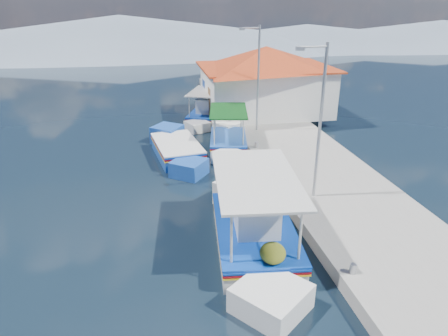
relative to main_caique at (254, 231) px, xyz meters
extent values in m
plane|color=black|center=(-1.51, 0.27, -0.56)|extent=(160.00, 160.00, 0.00)
cube|color=gray|center=(4.39, 6.27, -0.31)|extent=(5.00, 44.00, 0.50)
cylinder|color=#A5A8AD|center=(2.29, -2.73, 0.09)|extent=(0.20, 0.20, 0.30)
cylinder|color=#A5A8AD|center=(2.29, 2.27, 0.09)|extent=(0.20, 0.20, 0.30)
cylinder|color=#A5A8AD|center=(2.29, 8.27, 0.09)|extent=(0.20, 0.20, 0.30)
cylinder|color=#A5A8AD|center=(2.29, 14.27, 0.09)|extent=(0.20, 0.20, 0.30)
cube|color=silver|center=(0.01, -0.09, -0.31)|extent=(2.99, 5.14, 1.07)
cube|color=silver|center=(-0.34, 3.14, -0.18)|extent=(2.51, 2.51, 1.19)
cube|color=silver|center=(0.34, -3.22, -0.31)|extent=(2.45, 2.45, 1.02)
cube|color=#0C389D|center=(0.01, -0.09, 0.18)|extent=(3.08, 5.29, 0.07)
cube|color=maroon|center=(0.01, -0.09, 0.09)|extent=(3.08, 5.29, 0.06)
cube|color=yellow|center=(0.01, -0.09, 0.01)|extent=(3.08, 5.29, 0.05)
cube|color=#0C389D|center=(0.01, -0.09, 0.26)|extent=(3.10, 5.25, 0.06)
cube|color=brown|center=(0.01, -0.09, 0.23)|extent=(2.78, 5.02, 0.06)
cube|color=silver|center=(0.04, -0.43, 0.85)|extent=(1.51, 1.61, 1.24)
cube|color=silver|center=(0.04, -0.43, 1.49)|extent=(1.65, 1.73, 0.07)
cylinder|color=beige|center=(-1.20, 1.85, 1.13)|extent=(0.08, 0.08, 1.81)
cylinder|color=beige|center=(0.78, 2.06, 1.13)|extent=(0.08, 0.08, 1.81)
cylinder|color=beige|center=(-0.76, -2.24, 1.13)|extent=(0.08, 0.08, 1.81)
cylinder|color=beige|center=(1.21, -2.03, 1.13)|extent=(0.08, 0.08, 1.81)
cube|color=silver|center=(0.01, -0.09, 2.03)|extent=(3.12, 5.15, 0.08)
ellipsoid|color=#454F15|center=(-0.61, 1.43, 0.55)|extent=(0.86, 0.94, 0.64)
ellipsoid|color=#454F15|center=(0.12, 2.08, 0.50)|extent=(0.72, 0.79, 0.54)
ellipsoid|color=#454F15|center=(0.45, -2.09, 0.52)|extent=(0.77, 0.84, 0.58)
sphere|color=#F65607|center=(1.06, 0.71, 1.07)|extent=(0.45, 0.45, 0.45)
cube|color=silver|center=(1.06, 9.77, -0.36)|extent=(2.50, 3.80, 0.90)
cube|color=silver|center=(0.63, 12.09, -0.24)|extent=(1.89, 1.89, 0.99)
cube|color=silver|center=(1.48, 7.52, -0.36)|extent=(1.84, 1.84, 0.85)
cube|color=#0C389D|center=(1.06, 9.77, 0.06)|extent=(2.58, 3.92, 0.06)
cube|color=maroon|center=(1.06, 9.77, -0.02)|extent=(2.58, 3.92, 0.05)
cube|color=yellow|center=(1.06, 9.77, -0.08)|extent=(2.58, 3.92, 0.04)
cube|color=#1C4DAB|center=(1.06, 9.77, 0.13)|extent=(2.59, 3.88, 0.05)
cube|color=brown|center=(1.06, 9.77, 0.10)|extent=(2.34, 3.70, 0.05)
cylinder|color=beige|center=(0.05, 11.08, 0.85)|extent=(0.07, 0.07, 1.51)
cylinder|color=beige|center=(1.53, 11.36, 0.85)|extent=(0.07, 0.07, 1.51)
cylinder|color=beige|center=(0.59, 8.18, 0.85)|extent=(0.07, 0.07, 1.51)
cylinder|color=beige|center=(2.07, 8.46, 0.85)|extent=(0.07, 0.07, 1.51)
cube|color=#0D4215|center=(1.06, 9.77, 1.61)|extent=(2.60, 3.82, 0.07)
cube|color=#1C4DAB|center=(-1.88, 8.87, -0.31)|extent=(2.57, 4.13, 1.08)
cube|color=#1C4DAB|center=(-1.52, 11.44, -0.18)|extent=(2.07, 2.07, 1.20)
cube|color=#1C4DAB|center=(-2.23, 6.38, -0.31)|extent=(2.01, 2.01, 1.02)
cube|color=#0C389D|center=(-1.88, 8.87, 0.19)|extent=(2.65, 4.25, 0.07)
cube|color=maroon|center=(-1.88, 8.87, 0.10)|extent=(2.65, 4.25, 0.06)
cube|color=yellow|center=(-1.88, 8.87, 0.02)|extent=(2.65, 4.25, 0.05)
cube|color=silver|center=(-1.88, 8.87, 0.27)|extent=(2.66, 4.22, 0.06)
cube|color=brown|center=(-1.88, 8.87, 0.23)|extent=(2.40, 4.03, 0.06)
cube|color=silver|center=(0.64, 15.46, -0.37)|extent=(3.06, 3.98, 0.84)
cube|color=silver|center=(-0.26, 17.65, -0.26)|extent=(1.74, 1.74, 0.92)
cube|color=silver|center=(1.51, 13.34, -0.37)|extent=(1.69, 1.69, 0.79)
cube|color=#0C389D|center=(0.64, 15.46, 0.02)|extent=(3.15, 4.10, 0.05)
cube|color=maroon|center=(0.64, 15.46, -0.05)|extent=(3.15, 4.10, 0.04)
cube|color=yellow|center=(0.64, 15.46, -0.11)|extent=(3.15, 4.10, 0.04)
cube|color=#0C389D|center=(0.64, 15.46, 0.08)|extent=(3.15, 4.08, 0.04)
cube|color=brown|center=(0.64, 15.46, 0.05)|extent=(2.90, 3.86, 0.04)
cube|color=silver|center=(0.74, 15.21, 0.54)|extent=(1.38, 1.45, 0.97)
cube|color=silver|center=(0.74, 15.21, 1.04)|extent=(1.49, 1.56, 0.05)
cylinder|color=beige|center=(-0.62, 16.56, 0.76)|extent=(0.06, 0.06, 1.41)
cylinder|color=beige|center=(0.75, 17.12, 0.76)|extent=(0.06, 0.06, 1.41)
cylinder|color=beige|center=(0.52, 13.80, 0.76)|extent=(0.06, 0.06, 1.41)
cylinder|color=beige|center=(1.89, 14.36, 0.76)|extent=(0.06, 0.06, 1.41)
cube|color=silver|center=(0.64, 15.46, 1.46)|extent=(3.14, 4.02, 0.06)
cube|color=white|center=(4.69, 15.27, 1.44)|extent=(8.00, 6.00, 3.00)
cube|color=#B33A18|center=(4.69, 15.27, 2.99)|extent=(8.64, 6.48, 0.10)
pyramid|color=#B33A18|center=(4.69, 15.27, 3.64)|extent=(10.49, 10.49, 1.40)
cube|color=brown|center=(0.71, 14.27, 0.94)|extent=(0.06, 1.00, 2.00)
cube|color=#0C389D|center=(0.71, 16.77, 1.54)|extent=(0.06, 1.20, 0.90)
cylinder|color=#A5A8AD|center=(3.09, 2.27, 2.94)|extent=(0.12, 0.12, 6.00)
cylinder|color=#A5A8AD|center=(2.59, 2.27, 5.79)|extent=(1.00, 0.08, 0.08)
cube|color=#A5A8AD|center=(2.09, 2.27, 5.74)|extent=(0.30, 0.14, 0.14)
cylinder|color=#A5A8AD|center=(3.09, 11.27, 2.94)|extent=(0.12, 0.12, 6.00)
cylinder|color=#A5A8AD|center=(2.59, 11.27, 5.79)|extent=(1.00, 0.08, 0.08)
cube|color=#A5A8AD|center=(2.09, 11.27, 5.74)|extent=(0.30, 0.14, 0.14)
cone|color=gray|center=(-6.51, 56.27, 1.89)|extent=(96.00, 96.00, 5.50)
cone|color=gray|center=(23.49, 56.27, 1.04)|extent=(76.80, 76.80, 3.80)
cone|color=gray|center=(48.49, 56.27, 1.24)|extent=(89.60, 89.60, 4.20)
camera|label=1|loc=(-3.27, -11.89, 7.48)|focal=33.30mm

